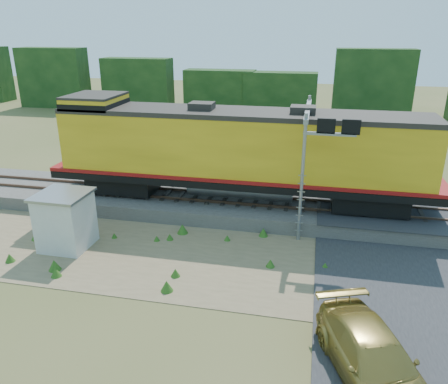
% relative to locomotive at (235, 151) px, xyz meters
% --- Properties ---
extents(ground, '(140.00, 140.00, 0.00)m').
position_rel_locomotive_xyz_m(ground, '(1.26, -6.00, -3.76)').
color(ground, '#475123').
rests_on(ground, ground).
extents(ballast, '(70.00, 5.00, 0.80)m').
position_rel_locomotive_xyz_m(ballast, '(1.26, 0.00, -3.36)').
color(ballast, slate).
rests_on(ballast, ground).
extents(rails, '(70.00, 1.54, 0.16)m').
position_rel_locomotive_xyz_m(rails, '(1.26, 0.00, -2.88)').
color(rails, brown).
rests_on(rails, ballast).
extents(dirt_shoulder, '(26.00, 8.00, 0.03)m').
position_rel_locomotive_xyz_m(dirt_shoulder, '(-0.74, -5.50, -3.74)').
color(dirt_shoulder, '#8C7754').
rests_on(dirt_shoulder, ground).
extents(road, '(7.00, 66.00, 0.86)m').
position_rel_locomotive_xyz_m(road, '(8.26, -5.26, -3.67)').
color(road, '#38383A').
rests_on(road, ground).
extents(tree_line_north, '(130.00, 3.00, 6.50)m').
position_rel_locomotive_xyz_m(tree_line_north, '(1.26, 32.00, -0.69)').
color(tree_line_north, black).
rests_on(tree_line_north, ground).
extents(weed_clumps, '(15.00, 6.20, 0.56)m').
position_rel_locomotive_xyz_m(weed_clumps, '(-2.24, -5.90, -3.76)').
color(weed_clumps, '#305F1B').
rests_on(weed_clumps, ground).
extents(locomotive, '(21.99, 3.35, 5.67)m').
position_rel_locomotive_xyz_m(locomotive, '(0.00, 0.00, 0.00)').
color(locomotive, black).
rests_on(locomotive, rails).
extents(shed, '(2.43, 2.43, 2.84)m').
position_rel_locomotive_xyz_m(shed, '(-7.29, -5.92, -2.32)').
color(shed, silver).
rests_on(shed, ground).
extents(signal_gantry, '(2.59, 6.20, 6.54)m').
position_rel_locomotive_xyz_m(signal_gantry, '(4.19, -0.65, 1.18)').
color(signal_gantry, gray).
rests_on(signal_gantry, ground).
extents(car, '(3.99, 5.90, 1.59)m').
position_rel_locomotive_xyz_m(car, '(6.57, -11.97, -2.97)').
color(car, olive).
rests_on(car, ground).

